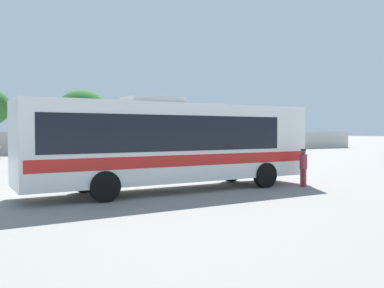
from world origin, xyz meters
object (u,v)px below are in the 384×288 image
parked_car_third_maroon (63,148)px  roadside_tree_right (112,118)px  attendant_by_bus_door (303,165)px  roadside_tree_midright (82,111)px  coach_bus_white_red (171,141)px

parked_car_third_maroon → roadside_tree_right: size_ratio=0.72×
parked_car_third_maroon → attendant_by_bus_door: bearing=-76.8°
attendant_by_bus_door → roadside_tree_midright: (-3.15, 32.87, 3.63)m
parked_car_third_maroon → coach_bus_white_red: bearing=-88.4°
attendant_by_bus_door → roadside_tree_right: roadside_tree_right is taller
attendant_by_bus_door → roadside_tree_right: (0.28, 33.05, 2.92)m
roadside_tree_right → parked_car_third_maroon: bearing=-133.6°
parked_car_third_maroon → roadside_tree_midright: (3.01, 6.59, 3.75)m
coach_bus_white_red → attendant_by_bus_door: coach_bus_white_red is taller
coach_bus_white_red → roadside_tree_midright: 31.68m
attendant_by_bus_door → roadside_tree_midright: size_ratio=0.23×
parked_car_third_maroon → roadside_tree_midright: roadside_tree_midright is taller
coach_bus_white_red → parked_car_third_maroon: coach_bus_white_red is taller
coach_bus_white_red → roadside_tree_midright: (2.33, 31.49, 2.60)m
parked_car_third_maroon → roadside_tree_midright: size_ratio=0.60×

